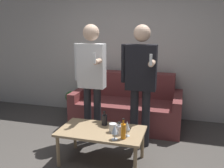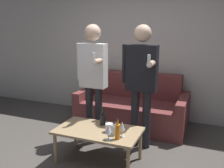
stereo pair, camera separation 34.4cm
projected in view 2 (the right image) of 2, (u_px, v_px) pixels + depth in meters
name	position (u px, v px, depth m)	size (l,w,h in m)	color
wall_back	(138.00, 47.00, 4.72)	(8.00, 0.06, 2.70)	silver
couch	(133.00, 107.00, 4.46)	(1.87, 0.94, 0.90)	brown
coffee_table	(98.00, 133.00, 3.19)	(1.08, 0.61, 0.44)	tan
bottle_orange	(118.00, 131.00, 2.90)	(0.06, 0.06, 0.25)	orange
bottle_green	(115.00, 130.00, 3.01)	(0.08, 0.08, 0.16)	silver
bottle_dark	(103.00, 119.00, 3.33)	(0.07, 0.07, 0.19)	black
wine_glass_near	(122.00, 126.00, 2.95)	(0.07, 0.07, 0.19)	silver
wine_glass_far	(109.00, 130.00, 2.88)	(0.08, 0.08, 0.18)	silver
cup_on_table	(109.00, 128.00, 3.10)	(0.10, 0.10, 0.11)	white
person_standing_left	(93.00, 73.00, 3.65)	(0.46, 0.44, 1.76)	#232328
person_standing_right	(141.00, 77.00, 3.46)	(0.50, 0.45, 1.76)	#232328
potted_plant	(79.00, 100.00, 5.08)	(0.23, 0.23, 0.47)	#4C4C51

